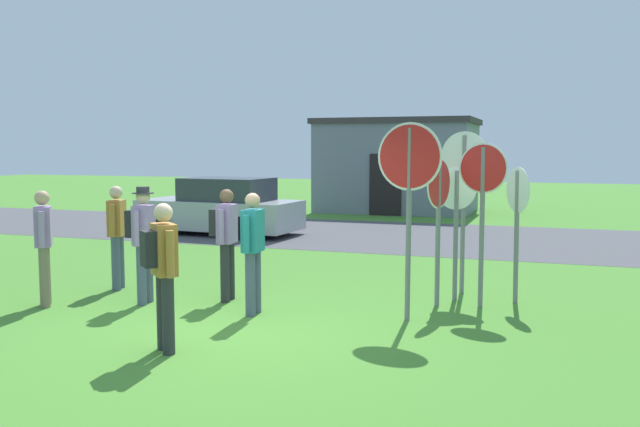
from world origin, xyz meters
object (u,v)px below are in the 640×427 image
(parked_car_on_street, at_px, (221,208))
(person_on_left, at_px, (162,266))
(stop_sign_rear_left, at_px, (409,183))
(stop_sign_low_front, at_px, (517,212))
(person_with_sunhat, at_px, (253,246))
(stop_sign_far_back, at_px, (439,206))
(stop_sign_center_cluster, at_px, (456,212))
(person_in_teal, at_px, (44,241))
(person_in_blue, at_px, (143,236))
(stop_sign_leaning_right, at_px, (464,183))
(stop_sign_tallest, at_px, (483,196))
(person_in_dark_shirt, at_px, (117,231))
(person_near_signs, at_px, (226,236))

(parked_car_on_street, xyz_separation_m, person_on_left, (4.33, -9.70, 0.29))
(person_on_left, bearing_deg, stop_sign_rear_left, 45.02)
(stop_sign_low_front, bearing_deg, person_with_sunhat, -150.45)
(stop_sign_far_back, distance_m, stop_sign_low_front, 1.21)
(stop_sign_far_back, bearing_deg, stop_sign_center_cluster, 65.77)
(stop_sign_rear_left, height_order, stop_sign_low_front, stop_sign_rear_left)
(person_in_teal, bearing_deg, person_in_blue, 26.14)
(person_in_teal, distance_m, person_with_sunhat, 3.13)
(parked_car_on_street, height_order, person_in_teal, person_in_teal)
(stop_sign_leaning_right, bearing_deg, stop_sign_tallest, -66.57)
(stop_sign_center_cluster, distance_m, stop_sign_low_front, 0.88)
(parked_car_on_street, height_order, stop_sign_rear_left, stop_sign_rear_left)
(person_in_dark_shirt, bearing_deg, stop_sign_leaning_right, 16.01)
(parked_car_on_street, relative_size, stop_sign_leaning_right, 1.72)
(person_near_signs, bearing_deg, person_in_blue, -151.98)
(stop_sign_center_cluster, bearing_deg, person_on_left, -126.43)
(person_in_dark_shirt, bearing_deg, person_near_signs, -4.64)
(parked_car_on_street, xyz_separation_m, person_in_blue, (2.73, -7.71, 0.32))
(stop_sign_rear_left, height_order, stop_sign_far_back, stop_sign_rear_left)
(person_in_teal, bearing_deg, stop_sign_rear_left, 10.20)
(person_in_teal, bearing_deg, person_near_signs, 27.01)
(person_near_signs, bearing_deg, person_in_teal, -152.99)
(person_with_sunhat, distance_m, person_near_signs, 0.99)
(stop_sign_leaning_right, bearing_deg, stop_sign_low_front, -26.85)
(stop_sign_rear_left, bearing_deg, person_near_signs, 174.78)
(stop_sign_tallest, height_order, stop_sign_low_front, stop_sign_tallest)
(person_in_blue, height_order, person_in_dark_shirt, person_in_blue)
(stop_sign_tallest, bearing_deg, person_in_dark_shirt, -173.41)
(person_with_sunhat, bearing_deg, person_near_signs, 139.28)
(parked_car_on_street, distance_m, person_near_signs, 8.09)
(stop_sign_rear_left, distance_m, person_with_sunhat, 2.30)
(person_in_dark_shirt, height_order, person_near_signs, same)
(person_in_dark_shirt, relative_size, person_on_left, 1.00)
(parked_car_on_street, relative_size, person_near_signs, 2.61)
(parked_car_on_street, height_order, stop_sign_far_back, stop_sign_far_back)
(stop_sign_center_cluster, xyz_separation_m, person_in_blue, (-4.33, -1.71, -0.34))
(stop_sign_low_front, xyz_separation_m, person_in_teal, (-6.47, -2.47, -0.41))
(stop_sign_rear_left, xyz_separation_m, stop_sign_center_cluster, (0.43, 1.39, -0.49))
(person_in_blue, height_order, person_in_teal, person_in_blue)
(person_in_teal, bearing_deg, stop_sign_center_cluster, 22.57)
(stop_sign_rear_left, bearing_deg, person_in_dark_shirt, 175.03)
(stop_sign_rear_left, distance_m, person_in_dark_shirt, 4.99)
(stop_sign_leaning_right, xyz_separation_m, stop_sign_rear_left, (-0.46, -1.96, 0.08))
(stop_sign_rear_left, bearing_deg, person_on_left, -134.98)
(stop_sign_center_cluster, distance_m, stop_sign_far_back, 0.48)
(stop_sign_center_cluster, xyz_separation_m, person_near_signs, (-3.26, -1.14, -0.37))
(stop_sign_center_cluster, relative_size, stop_sign_low_front, 1.00)
(stop_sign_tallest, height_order, stop_sign_far_back, stop_sign_tallest)
(person_in_dark_shirt, relative_size, person_with_sunhat, 1.00)
(stop_sign_tallest, bearing_deg, parked_car_on_street, 139.84)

